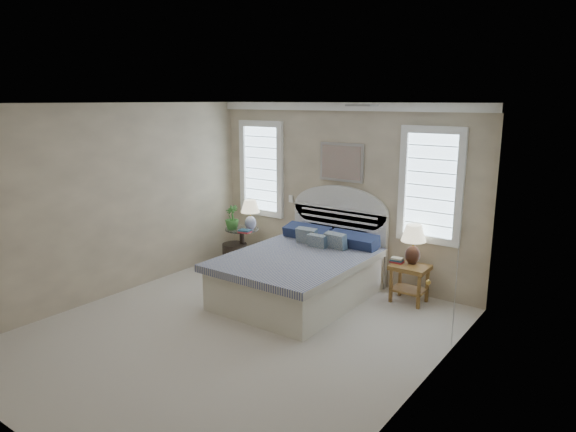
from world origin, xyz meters
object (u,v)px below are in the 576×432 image
at_px(lamp_left, 250,211).
at_px(bed, 303,271).
at_px(nightstand_right, 410,275).
at_px(lamp_right, 413,240).
at_px(side_table_left, 242,243).
at_px(floor_pot, 235,254).

bearing_deg(lamp_left, bed, -22.98).
distance_m(nightstand_right, lamp_right, 0.49).
distance_m(side_table_left, lamp_left, 0.58).
bearing_deg(lamp_right, side_table_left, -176.03).
relative_size(nightstand_right, lamp_right, 0.96).
xyz_separation_m(nightstand_right, lamp_right, (-0.02, 0.10, 0.48)).
bearing_deg(floor_pot, lamp_left, 30.00).
relative_size(side_table_left, nightstand_right, 1.19).
relative_size(nightstand_right, lamp_left, 1.05).
bearing_deg(side_table_left, nightstand_right, 1.94).
bearing_deg(nightstand_right, floor_pot, -176.24).
height_order(nightstand_right, lamp_right, lamp_right).
distance_m(bed, lamp_right, 1.58).
height_order(nightstand_right, floor_pot, nightstand_right).
bearing_deg(lamp_left, side_table_left, -166.01).
distance_m(side_table_left, nightstand_right, 2.95).
bearing_deg(nightstand_right, bed, -151.97).
distance_m(bed, nightstand_right, 1.47).
bearing_deg(bed, nightstand_right, 28.03).
xyz_separation_m(nightstand_right, lamp_left, (-2.79, -0.06, 0.55)).
xyz_separation_m(bed, nightstand_right, (1.30, 0.69, 0.00)).
height_order(side_table_left, floor_pot, side_table_left).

